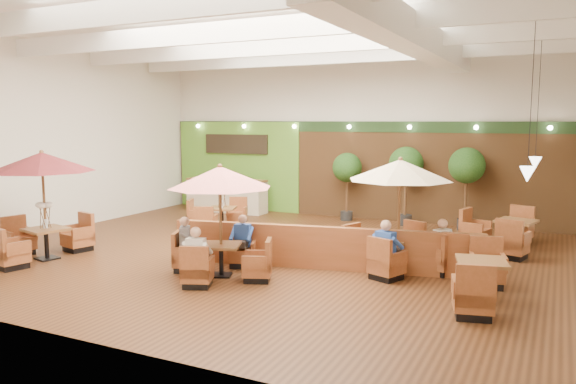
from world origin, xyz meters
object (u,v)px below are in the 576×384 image
Objects in this scene: table_2 at (400,193)px; diner_3 at (387,243)px; table_1 at (220,199)px; diner_1 at (242,235)px; topiary_1 at (406,167)px; topiary_2 at (467,169)px; table_0 at (41,181)px; table_4 at (481,281)px; diner_4 at (440,240)px; table_5 at (503,235)px; topiary_0 at (347,170)px; diner_0 at (197,250)px; table_3 at (216,215)px; service_counter at (227,195)px; booth_divider at (322,248)px; diner_2 at (187,238)px.

table_2 is 3.26× the size of diner_3.
diner_1 is (0.00, 0.86, -0.91)m from table_1.
topiary_2 is (1.81, 0.00, 0.01)m from topiary_1.
table_1 is (4.55, 0.59, -0.21)m from table_0.
table_4 is 1.86m from diner_4.
table_5 is 4.44m from diner_3.
topiary_0 is 8.34m from diner_0.
topiary_1 is (4.93, 3.17, 1.39)m from table_3.
table_2 is 3.59m from diner_1.
topiary_2 reaches higher than service_counter.
table_3 reaches higher than booth_divider.
diner_2 is at bearing 120.89° from diner_0.
table_5 is at bearing 81.31° from diner_3.
diner_3 reaches higher than service_counter.
table_1 reaches higher than diner_0.
diner_3 reaches higher than table_5.
diner_2 reaches higher than table_5.
diner_4 is (7.03, -2.07, 0.30)m from table_3.
table_2 is at bearing -77.23° from topiary_1.
table_0 is at bearing 162.44° from diner_0.
table_0 reaches higher than diner_1.
topiary_2 is (-1.30, 6.75, 1.47)m from table_4.
diner_0 is 1.01× the size of diner_2.
topiary_2 is at bearing -133.54° from diner_1.
diner_3 reaches higher than table_4.
table_0 is 3.52× the size of diner_0.
table_4 is at bearing 64.43° from diner_2.
table_4 is 1.09× the size of topiary_2.
table_0 is 9.25m from topiary_0.
diner_4 is at bearing -93.80° from table_5.
topiary_1 is at bearing 1.78° from service_counter.
table_2 is (3.20, 2.18, 0.06)m from table_1.
diner_4 is at bearing -37.72° from table_3.
topiary_1 is (6.56, 8.01, -0.02)m from table_0.
diner_0 reaches higher than diner_1.
diner_3 is (1.51, -0.18, 0.28)m from booth_divider.
diner_3 reaches higher than diner_1.
table_0 is at bearing -120.01° from topiary_0.
topiary_2 is (-1.28, 2.15, 1.48)m from table_5.
table_0 is 3.89m from diner_2.
booth_divider is 1.54m from diner_3.
booth_divider is 2.79× the size of table_3.
table_1 is 1.26m from diner_1.
service_counter is at bearing 95.33° from table_3.
table_4 is 2.06m from diner_3.
diner_4 reaches higher than diner_1.
topiary_1 is 5.75m from diner_4.
table_0 is at bearing 173.53° from table_4.
table_5 is (-0.03, 4.60, -0.00)m from table_4.
booth_divider is 6.71m from table_0.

